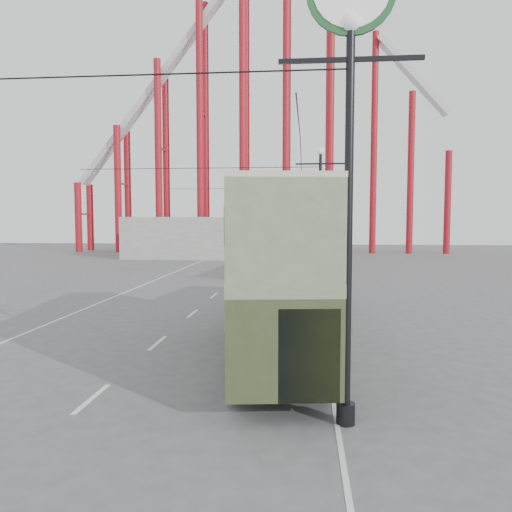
# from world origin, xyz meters

# --- Properties ---
(ground) EXTENTS (160.00, 160.00, 0.00)m
(ground) POSITION_xyz_m (0.00, 0.00, 0.00)
(ground) COLOR #504F52
(ground) RESTS_ON ground
(road_markings) EXTENTS (12.52, 120.00, 0.01)m
(road_markings) POSITION_xyz_m (-0.86, 19.70, 0.01)
(road_markings) COLOR silver
(road_markings) RESTS_ON ground
(lamp_post_near) EXTENTS (3.20, 0.44, 10.80)m
(lamp_post_near) POSITION_xyz_m (5.60, -3.00, 7.86)
(lamp_post_near) COLOR black
(lamp_post_near) RESTS_ON ground
(lamp_post_mid) EXTENTS (3.20, 0.44, 9.32)m
(lamp_post_mid) POSITION_xyz_m (5.60, 18.00, 4.68)
(lamp_post_mid) COLOR black
(lamp_post_mid) RESTS_ON ground
(lamp_post_far) EXTENTS (3.20, 0.44, 9.32)m
(lamp_post_far) POSITION_xyz_m (5.60, 40.00, 4.68)
(lamp_post_far) COLOR black
(lamp_post_far) RESTS_ON ground
(lamp_post_distant) EXTENTS (3.20, 0.44, 9.32)m
(lamp_post_distant) POSITION_xyz_m (5.60, 62.00, 4.68)
(lamp_post_distant) COLOR black
(lamp_post_distant) RESTS_ON ground
(roller_coaster) EXTENTS (52.95, 5.00, 55.48)m
(roller_coaster) POSITION_xyz_m (-2.49, 56.89, 22.92)
(roller_coaster) COLOR maroon
(roller_coaster) RESTS_ON ground
(fairground_shed) EXTENTS (22.00, 10.00, 5.00)m
(fairground_shed) POSITION_xyz_m (-6.00, 47.00, 2.50)
(fairground_shed) COLOR gray
(fairground_shed) RESTS_ON ground
(double_decker_bus) EXTENTS (4.15, 11.13, 5.83)m
(double_decker_bus) POSITION_xyz_m (3.48, 1.93, 3.27)
(double_decker_bus) COLOR #353D21
(double_decker_bus) RESTS_ON ground
(single_decker_green) EXTENTS (4.11, 12.01, 3.33)m
(single_decker_green) POSITION_xyz_m (3.83, 9.05, 1.88)
(single_decker_green) COLOR #677656
(single_decker_green) RESTS_ON ground
(single_decker_cream) EXTENTS (3.44, 10.33, 3.15)m
(single_decker_cream) POSITION_xyz_m (3.58, 26.25, 1.78)
(single_decker_cream) COLOR beige
(single_decker_cream) RESTS_ON ground
(pedestrian) EXTENTS (0.69, 0.60, 1.59)m
(pedestrian) POSITION_xyz_m (2.40, 10.89, 0.79)
(pedestrian) COLOR black
(pedestrian) RESTS_ON ground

